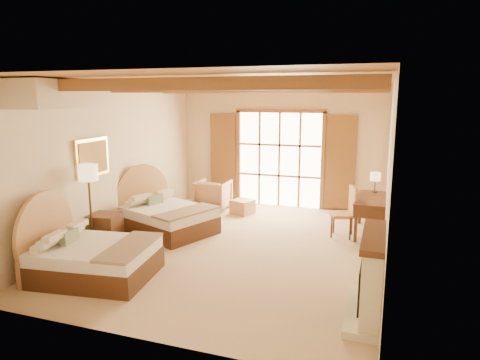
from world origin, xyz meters
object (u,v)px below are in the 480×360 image
at_px(nightstand, 105,230).
at_px(bed_near, 88,255).
at_px(bed_far, 162,215).
at_px(armchair, 213,195).
at_px(desk, 371,214).

bearing_deg(nightstand, bed_near, -73.84).
height_order(bed_near, bed_far, bed_far).
xyz_separation_m(armchair, desk, (4.01, -0.80, 0.04)).
xyz_separation_m(bed_near, bed_far, (-0.02, 2.50, 0.00)).
height_order(nightstand, desk, desk).
relative_size(armchair, desk, 0.57).
relative_size(bed_near, bed_far, 0.86).
bearing_deg(bed_far, bed_near, -67.96).
height_order(bed_far, desk, bed_far).
distance_m(bed_near, bed_far, 2.50).
height_order(bed_near, nightstand, bed_near).
bearing_deg(bed_near, armchair, 79.14).
distance_m(nightstand, desk, 5.54).
bearing_deg(armchair, bed_near, 85.67).
bearing_deg(armchair, desk, 167.94).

